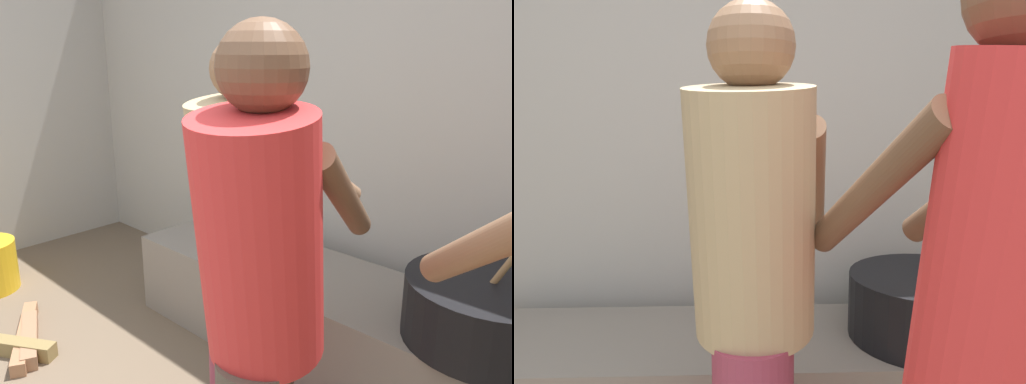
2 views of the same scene
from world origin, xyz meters
TOP-DOWN VIEW (x-y plane):
  - block_enclosure_rear at (0.00, 2.33)m, footprint 5.65×0.20m
  - hearth_ledge at (0.10, 1.81)m, footprint 2.54×0.60m
  - cooking_pot_main at (0.67, 1.78)m, footprint 0.60×0.60m
  - cook_in_tan_shirt at (0.00, 1.17)m, footprint 0.41×0.69m
  - cook_in_red_shirt at (0.44, 0.80)m, footprint 0.51×0.72m
  - firewood_pile at (-1.32, 0.78)m, footprint 0.70×0.57m

SIDE VIEW (x-z plane):
  - firewood_pile at x=-1.32m, z-range 0.00..0.08m
  - hearth_ledge at x=0.10m, z-range 0.00..0.45m
  - cooking_pot_main at x=0.67m, z-range 0.22..0.92m
  - cook_in_tan_shirt at x=0.00m, z-range 0.11..1.65m
  - cook_in_red_shirt at x=0.44m, z-range 0.11..1.69m
  - block_enclosure_rear at x=0.00m, z-range 0.00..2.38m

